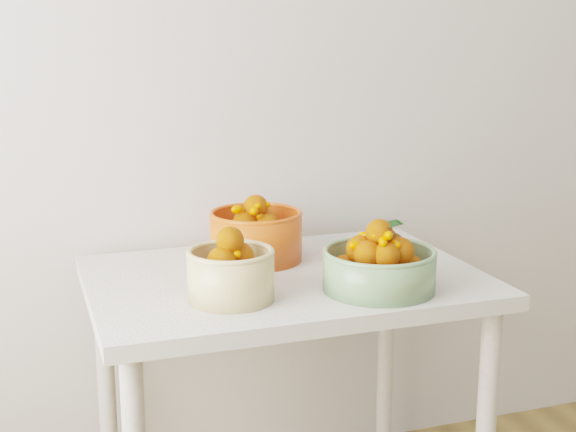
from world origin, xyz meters
The scene contains 4 objects.
table centered at (-0.38, 1.60, 0.65)m, with size 1.00×0.70×0.75m.
bowl_cream centered at (-0.56, 1.45, 0.82)m, with size 0.27×0.27×0.18m.
bowl_green centered at (-0.20, 1.41, 0.81)m, with size 0.33×0.33×0.18m.
bowl_orange centered at (-0.41, 1.75, 0.82)m, with size 0.26×0.26×0.18m.
Camera 1 is at (-1.01, -0.28, 1.37)m, focal length 50.00 mm.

